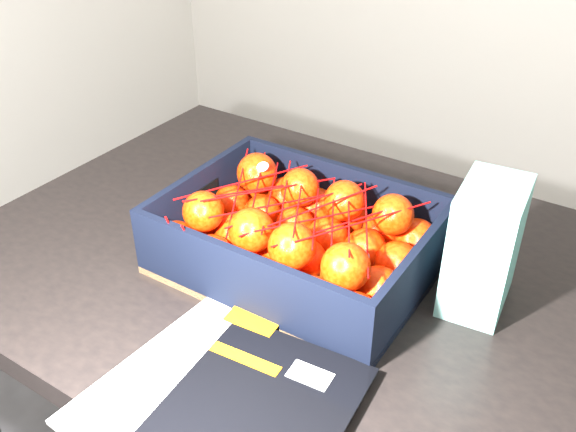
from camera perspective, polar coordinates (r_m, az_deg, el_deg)
The scene contains 6 objects.
table at distance 1.08m, azimuth 3.56°, elevation -9.00°, with size 1.21×0.81×0.75m.
magazine_stack at distance 0.81m, azimuth -5.77°, elevation -16.44°, with size 0.32×0.33×0.02m.
produce_crate at distance 1.00m, azimuth 0.93°, elevation -2.82°, with size 0.40×0.30×0.12m.
clementine_heap at distance 0.98m, azimuth 0.92°, elevation -1.85°, with size 0.38×0.28×0.12m.
mesh_net at distance 0.96m, azimuth 0.45°, elevation 0.91°, with size 0.33×0.27×0.09m.
retail_carton at distance 0.94m, azimuth 17.11°, elevation -2.64°, with size 0.09×0.13×0.19m, color silver.
Camera 1 is at (0.35, -0.66, 1.37)m, focal length 39.81 mm.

